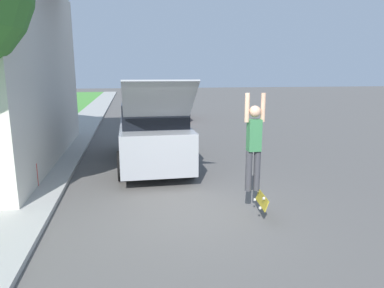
{
  "coord_description": "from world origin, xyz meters",
  "views": [
    {
      "loc": [
        -1.12,
        -6.6,
        2.79
      ],
      "look_at": [
        0.34,
        1.18,
        1.15
      ],
      "focal_mm": 32.0,
      "sensor_mm": 36.0,
      "label": 1
    }
  ],
  "objects_px": {
    "car_down_street": "(170,108)",
    "fire_hydrant": "(33,172)",
    "skateboard": "(262,200)",
    "suv_parked": "(152,130)",
    "skateboarder": "(254,141)"
  },
  "relations": [
    {
      "from": "car_down_street",
      "to": "fire_hydrant",
      "type": "height_order",
      "value": "car_down_street"
    },
    {
      "from": "skateboard",
      "to": "fire_hydrant",
      "type": "xyz_separation_m",
      "value": [
        -4.82,
        2.57,
        0.09
      ]
    },
    {
      "from": "suv_parked",
      "to": "skateboard",
      "type": "distance_m",
      "value": 4.94
    },
    {
      "from": "suv_parked",
      "to": "fire_hydrant",
      "type": "relative_size",
      "value": 8.03
    },
    {
      "from": "suv_parked",
      "to": "car_down_street",
      "type": "xyz_separation_m",
      "value": [
        1.91,
        10.91,
        -0.43
      ]
    },
    {
      "from": "suv_parked",
      "to": "car_down_street",
      "type": "distance_m",
      "value": 11.09
    },
    {
      "from": "skateboard",
      "to": "skateboarder",
      "type": "bearing_deg",
      "value": 117.23
    },
    {
      "from": "skateboarder",
      "to": "fire_hydrant",
      "type": "relative_size",
      "value": 2.64
    },
    {
      "from": "suv_parked",
      "to": "car_down_street",
      "type": "bearing_deg",
      "value": 80.05
    },
    {
      "from": "car_down_street",
      "to": "skateboarder",
      "type": "distance_m",
      "value": 15.26
    },
    {
      "from": "skateboard",
      "to": "fire_hydrant",
      "type": "bearing_deg",
      "value": 151.92
    },
    {
      "from": "skateboarder",
      "to": "car_down_street",
      "type": "bearing_deg",
      "value": 89.12
    },
    {
      "from": "car_down_street",
      "to": "suv_parked",
      "type": "bearing_deg",
      "value": -99.95
    },
    {
      "from": "car_down_street",
      "to": "skateboarder",
      "type": "bearing_deg",
      "value": -90.88
    },
    {
      "from": "fire_hydrant",
      "to": "suv_parked",
      "type": "bearing_deg",
      "value": 33.24
    }
  ]
}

